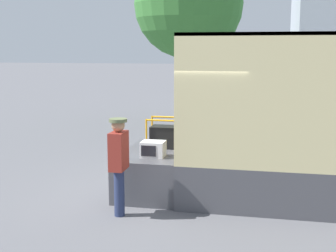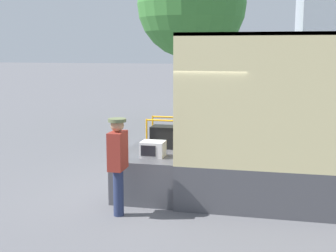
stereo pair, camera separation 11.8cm
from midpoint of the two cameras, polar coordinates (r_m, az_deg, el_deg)
name	(u,v)px [view 2 (the right image)]	position (r m, az deg, el deg)	size (l,w,h in m)	color
ground_plane	(185,192)	(9.60, 2.50, -8.00)	(160.00, 160.00, 0.00)	slate
tailgate_deck	(156,170)	(9.61, -1.13, -5.42)	(1.24, 2.27, 0.83)	#4C4C51
microwave	(153,149)	(8.95, -1.47, -2.82)	(0.45, 0.38, 0.30)	white
portable_generator	(166,136)	(9.77, 0.05, -1.27)	(0.68, 0.52, 0.63)	black
worker_person	(118,157)	(8.03, -5.72, -3.74)	(0.31, 0.44, 1.71)	navy
street_tree	(192,4)	(17.90, 3.11, 14.59)	(4.03, 4.03, 6.53)	brown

